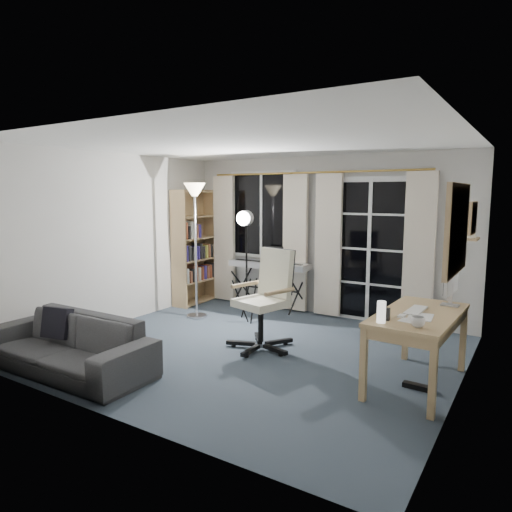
{
  "coord_description": "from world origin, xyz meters",
  "views": [
    {
      "loc": [
        2.81,
        -4.37,
        1.83
      ],
      "look_at": [
        -0.15,
        0.35,
        1.07
      ],
      "focal_mm": 32.0,
      "sensor_mm": 36.0,
      "label": 1
    }
  ],
  "objects_px": {
    "mug": "(418,321)",
    "desk": "(419,322)",
    "office_chair": "(269,290)",
    "monitor": "(451,279)",
    "keyboard_piano": "(269,266)",
    "bookshelf": "(193,250)",
    "sofa": "(67,335)",
    "studio_light": "(245,231)",
    "torchiere_lamp": "(195,210)"
  },
  "relations": [
    {
      "from": "keyboard_piano",
      "to": "studio_light",
      "type": "bearing_deg",
      "value": -88.5
    },
    {
      "from": "desk",
      "to": "monitor",
      "type": "xyz_separation_m",
      "value": [
        0.2,
        0.45,
        0.36
      ]
    },
    {
      "from": "bookshelf",
      "to": "mug",
      "type": "height_order",
      "value": "bookshelf"
    },
    {
      "from": "keyboard_piano",
      "to": "mug",
      "type": "height_order",
      "value": "keyboard_piano"
    },
    {
      "from": "office_chair",
      "to": "desk",
      "type": "xyz_separation_m",
      "value": [
        1.78,
        -0.22,
        -0.07
      ]
    },
    {
      "from": "monitor",
      "to": "desk",
      "type": "bearing_deg",
      "value": -111.15
    },
    {
      "from": "sofa",
      "to": "torchiere_lamp",
      "type": "bearing_deg",
      "value": 94.09
    },
    {
      "from": "torchiere_lamp",
      "to": "studio_light",
      "type": "height_order",
      "value": "torchiere_lamp"
    },
    {
      "from": "bookshelf",
      "to": "mug",
      "type": "bearing_deg",
      "value": -27.39
    },
    {
      "from": "bookshelf",
      "to": "torchiere_lamp",
      "type": "xyz_separation_m",
      "value": [
        0.63,
        -0.69,
        0.7
      ]
    },
    {
      "from": "bookshelf",
      "to": "mug",
      "type": "relative_size",
      "value": 16.25
    },
    {
      "from": "bookshelf",
      "to": "desk",
      "type": "xyz_separation_m",
      "value": [
        4.0,
        -1.47,
        -0.28
      ]
    },
    {
      "from": "desk",
      "to": "office_chair",
      "type": "bearing_deg",
      "value": 175.45
    },
    {
      "from": "office_chair",
      "to": "sofa",
      "type": "distance_m",
      "value": 2.28
    },
    {
      "from": "monitor",
      "to": "torchiere_lamp",
      "type": "bearing_deg",
      "value": 177.16
    },
    {
      "from": "bookshelf",
      "to": "torchiere_lamp",
      "type": "distance_m",
      "value": 1.17
    },
    {
      "from": "desk",
      "to": "monitor",
      "type": "height_order",
      "value": "monitor"
    },
    {
      "from": "studio_light",
      "to": "office_chair",
      "type": "bearing_deg",
      "value": -51.58
    },
    {
      "from": "office_chair",
      "to": "monitor",
      "type": "height_order",
      "value": "office_chair"
    },
    {
      "from": "studio_light",
      "to": "desk",
      "type": "relative_size",
      "value": 1.21
    },
    {
      "from": "office_chair",
      "to": "monitor",
      "type": "distance_m",
      "value": 2.01
    },
    {
      "from": "torchiere_lamp",
      "to": "studio_light",
      "type": "xyz_separation_m",
      "value": [
        0.77,
        0.17,
        -0.29
      ]
    },
    {
      "from": "mug",
      "to": "desk",
      "type": "bearing_deg",
      "value": 101.31
    },
    {
      "from": "torchiere_lamp",
      "to": "sofa",
      "type": "bearing_deg",
      "value": -84.94
    },
    {
      "from": "studio_light",
      "to": "monitor",
      "type": "relative_size",
      "value": 3.18
    },
    {
      "from": "keyboard_piano",
      "to": "sofa",
      "type": "xyz_separation_m",
      "value": [
        -0.53,
        -3.25,
        -0.34
      ]
    },
    {
      "from": "desk",
      "to": "bookshelf",
      "type": "bearing_deg",
      "value": 162.23
    },
    {
      "from": "torchiere_lamp",
      "to": "office_chair",
      "type": "bearing_deg",
      "value": -19.45
    },
    {
      "from": "office_chair",
      "to": "monitor",
      "type": "relative_size",
      "value": 2.3
    },
    {
      "from": "mug",
      "to": "studio_light",
      "type": "bearing_deg",
      "value": 151.84
    },
    {
      "from": "monitor",
      "to": "sofa",
      "type": "height_order",
      "value": "monitor"
    },
    {
      "from": "keyboard_piano",
      "to": "sofa",
      "type": "height_order",
      "value": "keyboard_piano"
    },
    {
      "from": "mug",
      "to": "keyboard_piano",
      "type": "bearing_deg",
      "value": 141.53
    },
    {
      "from": "mug",
      "to": "sofa",
      "type": "relative_size",
      "value": 0.06
    },
    {
      "from": "desk",
      "to": "mug",
      "type": "distance_m",
      "value": 0.53
    },
    {
      "from": "keyboard_piano",
      "to": "monitor",
      "type": "bearing_deg",
      "value": -24.28
    },
    {
      "from": "torchiere_lamp",
      "to": "office_chair",
      "type": "xyz_separation_m",
      "value": [
        1.59,
        -0.56,
        -0.91
      ]
    },
    {
      "from": "desk",
      "to": "sofa",
      "type": "distance_m",
      "value": 3.54
    },
    {
      "from": "torchiere_lamp",
      "to": "keyboard_piano",
      "type": "distance_m",
      "value": 1.45
    },
    {
      "from": "keyboard_piano",
      "to": "desk",
      "type": "distance_m",
      "value": 3.12
    },
    {
      "from": "office_chair",
      "to": "monitor",
      "type": "xyz_separation_m",
      "value": [
        1.98,
        0.23,
        0.29
      ]
    },
    {
      "from": "keyboard_piano",
      "to": "office_chair",
      "type": "xyz_separation_m",
      "value": [
        0.85,
        -1.45,
        -0.02
      ]
    },
    {
      "from": "sofa",
      "to": "studio_light",
      "type": "bearing_deg",
      "value": 76.56
    },
    {
      "from": "keyboard_piano",
      "to": "sofa",
      "type": "distance_m",
      "value": 3.31
    },
    {
      "from": "keyboard_piano",
      "to": "desk",
      "type": "relative_size",
      "value": 0.97
    },
    {
      "from": "office_chair",
      "to": "bookshelf",
      "type": "bearing_deg",
      "value": 165.93
    },
    {
      "from": "torchiere_lamp",
      "to": "monitor",
      "type": "distance_m",
      "value": 3.63
    },
    {
      "from": "desk",
      "to": "torchiere_lamp",
      "type": "bearing_deg",
      "value": 169.42
    },
    {
      "from": "sofa",
      "to": "monitor",
      "type": "bearing_deg",
      "value": 30.1
    },
    {
      "from": "bookshelf",
      "to": "sofa",
      "type": "xyz_separation_m",
      "value": [
        0.84,
        -3.05,
        -0.52
      ]
    }
  ]
}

